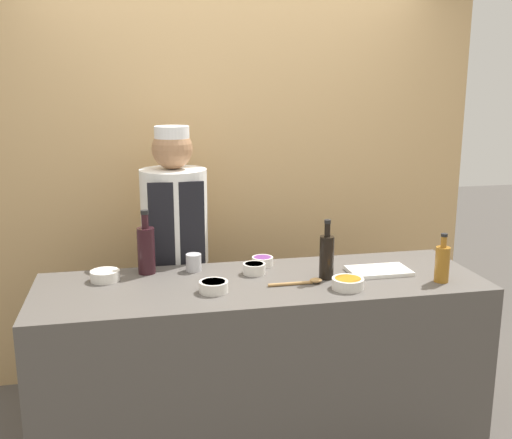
# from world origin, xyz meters

# --- Properties ---
(cabinet_wall) EXTENTS (3.21, 0.18, 2.40)m
(cabinet_wall) POSITION_xyz_m (0.00, 1.06, 1.20)
(cabinet_wall) COLOR tan
(cabinet_wall) RESTS_ON ground_plane
(counter) EXTENTS (2.20, 0.70, 0.92)m
(counter) POSITION_xyz_m (0.00, 0.00, 0.46)
(counter) COLOR #514C47
(counter) RESTS_ON ground_plane
(sauce_bowl_purple) EXTENTS (0.11, 0.11, 0.05)m
(sauce_bowl_purple) POSITION_xyz_m (0.06, 0.24, 0.95)
(sauce_bowl_purple) COLOR silver
(sauce_bowl_purple) RESTS_ON counter
(sauce_bowl_green) EXTENTS (0.12, 0.12, 0.05)m
(sauce_bowl_green) POSITION_xyz_m (-0.01, 0.12, 0.95)
(sauce_bowl_green) COLOR silver
(sauce_bowl_green) RESTS_ON counter
(sauce_bowl_yellow) EXTENTS (0.14, 0.14, 0.05)m
(sauce_bowl_yellow) POSITION_xyz_m (-0.25, -0.10, 0.95)
(sauce_bowl_yellow) COLOR silver
(sauce_bowl_yellow) RESTS_ON counter
(sauce_bowl_brown) EXTENTS (0.14, 0.14, 0.05)m
(sauce_bowl_brown) POSITION_xyz_m (-0.76, 0.17, 0.95)
(sauce_bowl_brown) COLOR silver
(sauce_bowl_brown) RESTS_ON counter
(sauce_bowl_orange) EXTENTS (0.15, 0.15, 0.05)m
(sauce_bowl_orange) POSITION_xyz_m (0.38, -0.19, 0.95)
(sauce_bowl_orange) COLOR silver
(sauce_bowl_orange) RESTS_ON counter
(cutting_board) EXTENTS (0.31, 0.19, 0.02)m
(cutting_board) POSITION_xyz_m (0.62, 0.01, 0.93)
(cutting_board) COLOR white
(cutting_board) RESTS_ON counter
(bottle_amber) EXTENTS (0.07, 0.07, 0.24)m
(bottle_amber) POSITION_xyz_m (0.86, -0.19, 1.01)
(bottle_amber) COLOR #9E661E
(bottle_amber) RESTS_ON counter
(bottle_soy) EXTENTS (0.07, 0.07, 0.30)m
(bottle_soy) POSITION_xyz_m (0.32, -0.02, 1.04)
(bottle_soy) COLOR black
(bottle_soy) RESTS_ON counter
(bottle_wine) EXTENTS (0.09, 0.09, 0.33)m
(bottle_wine) POSITION_xyz_m (-0.55, 0.24, 1.05)
(bottle_wine) COLOR black
(bottle_wine) RESTS_ON counter
(cup_steel) EXTENTS (0.08, 0.08, 0.09)m
(cup_steel) POSITION_xyz_m (-0.31, 0.23, 0.96)
(cup_steel) COLOR #B7B7BC
(cup_steel) RESTS_ON counter
(wooden_spoon) EXTENTS (0.27, 0.05, 0.03)m
(wooden_spoon) POSITION_xyz_m (0.19, -0.09, 0.93)
(wooden_spoon) COLOR #B2844C
(wooden_spoon) RESTS_ON counter
(chef_center) EXTENTS (0.37, 0.37, 1.64)m
(chef_center) POSITION_xyz_m (-0.38, 0.58, 0.89)
(chef_center) COLOR #28282D
(chef_center) RESTS_ON ground_plane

